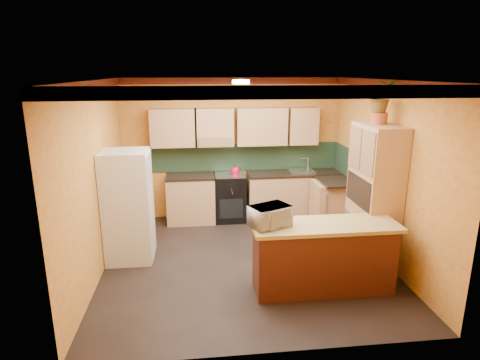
# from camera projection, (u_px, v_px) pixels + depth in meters

# --- Properties ---
(room_shell) EXTENTS (4.24, 4.24, 2.72)m
(room_shell) POSITION_uv_depth(u_px,v_px,m) (245.00, 122.00, 5.88)
(room_shell) COLOR black
(room_shell) RESTS_ON ground
(base_cabinets_back) EXTENTS (3.65, 0.60, 0.88)m
(base_cabinets_back) POSITION_uv_depth(u_px,v_px,m) (262.00, 197.00, 7.83)
(base_cabinets_back) COLOR tan
(base_cabinets_back) RESTS_ON ground
(countertop_back) EXTENTS (3.65, 0.62, 0.04)m
(countertop_back) POSITION_uv_depth(u_px,v_px,m) (262.00, 174.00, 7.71)
(countertop_back) COLOR black
(countertop_back) RESTS_ON base_cabinets_back
(stove) EXTENTS (0.58, 0.58, 0.91)m
(stove) POSITION_uv_depth(u_px,v_px,m) (230.00, 197.00, 7.76)
(stove) COLOR black
(stove) RESTS_ON ground
(kettle) EXTENTS (0.18, 0.18, 0.18)m
(kettle) POSITION_uv_depth(u_px,v_px,m) (235.00, 170.00, 7.58)
(kettle) COLOR #AF0B27
(kettle) RESTS_ON stove
(sink) EXTENTS (0.48, 0.40, 0.03)m
(sink) POSITION_uv_depth(u_px,v_px,m) (301.00, 171.00, 7.79)
(sink) COLOR silver
(sink) RESTS_ON countertop_back
(base_cabinets_right) EXTENTS (0.60, 0.80, 0.88)m
(base_cabinets_right) POSITION_uv_depth(u_px,v_px,m) (335.00, 206.00, 7.32)
(base_cabinets_right) COLOR tan
(base_cabinets_right) RESTS_ON ground
(countertop_right) EXTENTS (0.62, 0.80, 0.04)m
(countertop_right) POSITION_uv_depth(u_px,v_px,m) (337.00, 181.00, 7.20)
(countertop_right) COLOR black
(countertop_right) RESTS_ON base_cabinets_right
(fridge) EXTENTS (0.68, 0.66, 1.70)m
(fridge) POSITION_uv_depth(u_px,v_px,m) (128.00, 206.00, 6.03)
(fridge) COLOR silver
(fridge) RESTS_ON ground
(pantry) EXTENTS (0.48, 0.90, 2.10)m
(pantry) POSITION_uv_depth(u_px,v_px,m) (374.00, 197.00, 5.83)
(pantry) COLOR tan
(pantry) RESTS_ON ground
(fern_pot) EXTENTS (0.22, 0.22, 0.16)m
(fern_pot) POSITION_uv_depth(u_px,v_px,m) (379.00, 118.00, 5.58)
(fern_pot) COLOR #A44A27
(fern_pot) RESTS_ON pantry
(fern) EXTENTS (0.48, 0.44, 0.43)m
(fern) POSITION_uv_depth(u_px,v_px,m) (381.00, 97.00, 5.51)
(fern) COLOR tan
(fern) RESTS_ON fern_pot
(breakfast_bar) EXTENTS (1.80, 0.55, 0.88)m
(breakfast_bar) POSITION_uv_depth(u_px,v_px,m) (323.00, 258.00, 5.26)
(breakfast_bar) COLOR #4E2212
(breakfast_bar) RESTS_ON ground
(bar_top) EXTENTS (1.90, 0.65, 0.05)m
(bar_top) POSITION_uv_depth(u_px,v_px,m) (325.00, 225.00, 5.14)
(bar_top) COLOR tan
(bar_top) RESTS_ON breakfast_bar
(microwave) EXTENTS (0.58, 0.51, 0.27)m
(microwave) POSITION_uv_depth(u_px,v_px,m) (270.00, 216.00, 5.02)
(microwave) COLOR silver
(microwave) RESTS_ON bar_top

